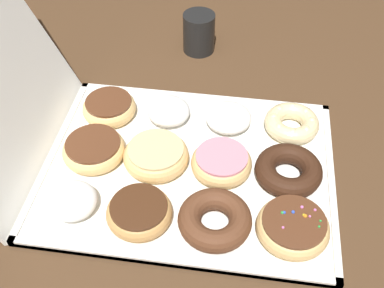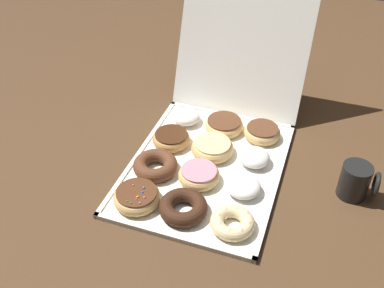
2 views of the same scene
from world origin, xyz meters
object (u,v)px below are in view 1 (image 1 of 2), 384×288
at_px(donut_box, 189,168).
at_px(powdered_filled_donut_9, 73,201).
at_px(chocolate_cake_ring_donut_3, 215,220).
at_px(powdered_filled_donut_8, 169,111).
at_px(chocolate_cake_ring_donut_1, 289,172).
at_px(chocolate_frosted_donut_6, 139,212).
at_px(glazed_ring_donut_7, 156,157).
at_px(coffee_mug, 199,31).
at_px(cruller_donut_2, 292,123).
at_px(sprinkle_donut_0, 293,227).
at_px(chocolate_frosted_donut_10, 94,149).
at_px(pink_frosted_donut_4, 221,164).
at_px(powdered_filled_donut_5, 228,117).
at_px(chocolate_frosted_donut_11, 109,107).

height_order(donut_box, powdered_filled_donut_9, powdered_filled_donut_9).
distance_m(chocolate_cake_ring_donut_3, powdered_filled_donut_8, 0.28).
distance_m(chocolate_cake_ring_donut_1, chocolate_frosted_donut_6, 0.28).
xyz_separation_m(glazed_ring_donut_7, coffee_mug, (0.40, -0.03, 0.02)).
xyz_separation_m(cruller_donut_2, coffee_mug, (0.27, 0.22, 0.02)).
height_order(sprinkle_donut_0, chocolate_frosted_donut_6, sprinkle_donut_0).
bearing_deg(sprinkle_donut_0, glazed_ring_donut_7, 64.74).
bearing_deg(chocolate_frosted_donut_10, pink_frosted_donut_4, -90.98).
height_order(chocolate_cake_ring_donut_3, chocolate_frosted_donut_10, chocolate_cake_ring_donut_3).
bearing_deg(chocolate_cake_ring_donut_3, pink_frosted_donut_4, 0.75).
relative_size(sprinkle_donut_0, coffee_mug, 1.25).
distance_m(chocolate_cake_ring_donut_3, coffee_mug, 0.53).
height_order(donut_box, sprinkle_donut_0, sprinkle_donut_0).
xyz_separation_m(chocolate_cake_ring_donut_3, coffee_mug, (0.52, 0.10, 0.02)).
bearing_deg(chocolate_cake_ring_donut_1, chocolate_frosted_donut_6, 116.78).
bearing_deg(powdered_filled_donut_5, chocolate_frosted_donut_10, 116.66).
distance_m(glazed_ring_donut_7, chocolate_frosted_donut_10, 0.12).
relative_size(glazed_ring_donut_7, coffee_mug, 1.27).
height_order(powdered_filled_donut_9, chocolate_frosted_donut_11, powdered_filled_donut_9).
bearing_deg(glazed_ring_donut_7, chocolate_cake_ring_donut_1, -89.97).
bearing_deg(powdered_filled_donut_8, chocolate_cake_ring_donut_1, -117.79).
xyz_separation_m(donut_box, chocolate_frosted_donut_10, (0.00, 0.18, 0.02)).
relative_size(cruller_donut_2, powdered_filled_donut_8, 1.26).
bearing_deg(powdered_filled_donut_9, chocolate_cake_ring_donut_3, -90.54).
relative_size(powdered_filled_donut_8, coffee_mug, 0.89).
bearing_deg(chocolate_frosted_donut_6, powdered_filled_donut_8, -1.07).
xyz_separation_m(chocolate_frosted_donut_6, chocolate_frosted_donut_10, (0.13, 0.12, 0.00)).
distance_m(chocolate_frosted_donut_10, chocolate_frosted_donut_11, 0.12).
xyz_separation_m(powdered_filled_donut_9, chocolate_frosted_donut_11, (0.24, 0.00, -0.00)).
height_order(chocolate_cake_ring_donut_1, powdered_filled_donut_5, powdered_filled_donut_5).
relative_size(powdered_filled_donut_5, powdered_filled_donut_9, 1.08).
xyz_separation_m(donut_box, sprinkle_donut_0, (-0.12, -0.19, 0.02)).
bearing_deg(chocolate_frosted_donut_11, powdered_filled_donut_9, -179.52).
distance_m(chocolate_frosted_donut_6, coffee_mug, 0.52).
relative_size(chocolate_cake_ring_donut_1, chocolate_cake_ring_donut_3, 0.99).
height_order(sprinkle_donut_0, powdered_filled_donut_5, sprinkle_donut_0).
height_order(chocolate_frosted_donut_10, coffee_mug, coffee_mug).
xyz_separation_m(sprinkle_donut_0, pink_frosted_donut_4, (0.12, 0.13, 0.00)).
relative_size(chocolate_frosted_donut_6, powdered_filled_donut_9, 1.32).
bearing_deg(powdered_filled_donut_9, chocolate_frosted_donut_6, -92.56).
bearing_deg(powdered_filled_donut_9, chocolate_frosted_donut_10, -0.24).
bearing_deg(chocolate_frosted_donut_10, sprinkle_donut_0, -108.42).
bearing_deg(coffee_mug, glazed_ring_donut_7, 176.07).
bearing_deg(powdered_filled_donut_9, pink_frosted_donut_4, -63.60).
height_order(donut_box, chocolate_frosted_donut_10, chocolate_frosted_donut_10).
height_order(glazed_ring_donut_7, coffee_mug, coffee_mug).
bearing_deg(chocolate_frosted_donut_10, glazed_ring_donut_7, -92.42).
bearing_deg(cruller_donut_2, coffee_mug, 39.72).
bearing_deg(glazed_ring_donut_7, donut_box, -86.07).
bearing_deg(sprinkle_donut_0, chocolate_cake_ring_donut_1, 3.36).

